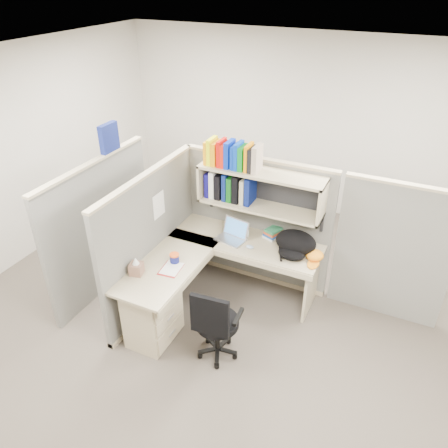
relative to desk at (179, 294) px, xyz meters
The scene contains 14 objects.
ground 0.66m from the desk, 35.01° to the left, with size 6.00×6.00×0.00m, color #3C352E.
room_shell 1.28m from the desk, 35.01° to the left, with size 6.00×6.00×6.00m.
cubicle 0.88m from the desk, 86.86° to the left, with size 3.79×1.84×1.95m.
desk is the anchor object (origin of this frame).
laptop 0.92m from the desk, 73.00° to the left, with size 0.32×0.32×0.23m, color #B7B7BB, non-canonical shape.
backpack 1.34m from the desk, 39.63° to the left, with size 0.45×0.35×0.27m, color black, non-canonical shape.
orange_cap 1.51m from the desk, 34.54° to the left, with size 0.19×0.22×0.10m, color orange, non-canonical shape.
snack_canister 0.39m from the desk, 128.35° to the left, with size 0.10×0.10×0.10m.
tissue_box 0.57m from the desk, 152.15° to the right, with size 0.13×0.13×0.20m, color #89614D, non-canonical shape.
mouse 0.94m from the desk, 55.58° to the left, with size 0.09×0.06×0.03m, color #94B0D2.
paper_cup 1.07m from the desk, 68.92° to the left, with size 0.07×0.07×0.10m, color silver.
book_stack 1.31m from the desk, 58.65° to the left, with size 0.16×0.21×0.10m, color gray, non-canonical shape.
loose_paper 0.31m from the desk, 156.74° to the left, with size 0.19×0.25×0.00m, color silver, non-canonical shape.
task_chair 0.62m from the desk, 23.12° to the right, with size 0.49×0.45×0.90m.
Camera 1 is at (1.56, -3.33, 3.46)m, focal length 35.00 mm.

